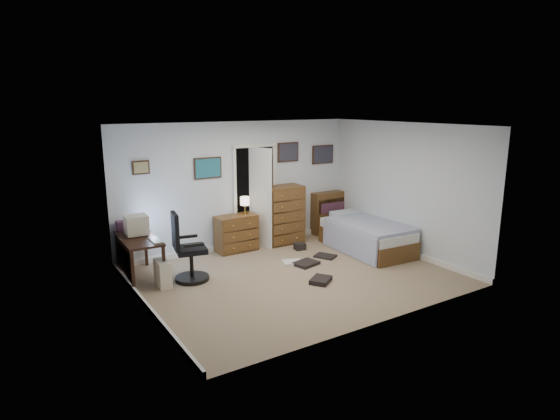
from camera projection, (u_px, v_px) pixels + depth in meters
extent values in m
cube|color=gray|center=(295.00, 277.00, 7.84)|extent=(5.00, 4.00, 0.02)
cube|color=black|center=(138.00, 238.00, 7.64)|extent=(0.61, 1.23, 0.04)
cube|color=black|center=(133.00, 272.00, 7.12)|extent=(0.05, 0.05, 0.66)
cube|color=black|center=(164.00, 266.00, 7.35)|extent=(0.05, 0.05, 0.66)
cube|color=black|center=(118.00, 252.00, 8.08)|extent=(0.05, 0.05, 0.66)
cube|color=black|center=(146.00, 248.00, 8.31)|extent=(0.05, 0.05, 0.66)
cube|color=black|center=(123.00, 259.00, 7.58)|extent=(0.07, 1.12, 0.47)
cube|color=beige|center=(136.00, 225.00, 7.73)|extent=(0.37, 0.35, 0.32)
cube|color=#8CB2F2|center=(147.00, 223.00, 7.82)|extent=(0.02, 0.26, 0.20)
cube|color=beige|center=(137.00, 235.00, 7.77)|extent=(0.24, 0.24, 0.02)
cube|color=beige|center=(156.00, 240.00, 7.44)|extent=(0.15, 0.38, 0.02)
cube|color=beige|center=(163.00, 273.00, 7.39)|extent=(0.20, 0.40, 0.42)
cube|color=black|center=(169.00, 272.00, 7.44)|extent=(0.02, 0.28, 0.33)
cylinder|color=black|center=(192.00, 278.00, 7.68)|extent=(0.65, 0.65, 0.06)
cylinder|color=black|center=(192.00, 265.00, 7.63)|extent=(0.07, 0.07, 0.43)
cube|color=black|center=(191.00, 250.00, 7.57)|extent=(0.55, 0.55, 0.09)
cube|color=black|center=(175.00, 231.00, 7.41)|extent=(0.14, 0.43, 0.59)
cube|color=black|center=(194.00, 245.00, 7.30)|extent=(0.33, 0.11, 0.04)
cube|color=black|center=(188.00, 237.00, 7.77)|extent=(0.33, 0.11, 0.04)
cube|color=maroon|center=(124.00, 246.00, 8.08)|extent=(0.18, 0.18, 0.87)
cube|color=brown|center=(236.00, 233.00, 9.13)|extent=(0.82, 0.43, 0.71)
cylinder|color=gold|center=(245.00, 214.00, 9.15)|extent=(0.11, 0.11, 0.02)
cylinder|color=gold|center=(245.00, 209.00, 9.13)|extent=(0.02, 0.02, 0.21)
cylinder|color=beige|center=(245.00, 201.00, 9.09)|extent=(0.19, 0.19, 0.16)
cube|color=black|center=(247.00, 194.00, 9.70)|extent=(0.90, 0.60, 2.00)
cube|color=white|center=(235.00, 199.00, 9.19)|extent=(0.06, 0.05, 2.00)
cube|color=white|center=(274.00, 194.00, 9.66)|extent=(0.06, 0.05, 2.00)
cube|color=white|center=(254.00, 146.00, 9.20)|extent=(0.96, 0.05, 0.06)
cube|color=white|center=(256.00, 198.00, 9.31)|extent=(0.31, 0.77, 2.00)
sphere|color=gold|center=(273.00, 197.00, 9.35)|extent=(0.06, 0.06, 0.06)
cube|color=brown|center=(283.00, 215.00, 9.60)|extent=(0.84, 0.52, 1.20)
cube|color=brown|center=(332.00, 212.00, 10.46)|extent=(1.03, 0.26, 0.93)
cube|color=black|center=(335.00, 205.00, 10.36)|extent=(0.95, 0.11, 0.31)
cube|color=maroon|center=(335.00, 207.00, 10.37)|extent=(0.82, 0.13, 0.23)
cube|color=brown|center=(366.00, 242.00, 9.21)|extent=(1.07, 1.98, 0.34)
cube|color=white|center=(367.00, 229.00, 9.16)|extent=(1.03, 1.94, 0.17)
cube|color=#535D9A|center=(370.00, 225.00, 9.05)|extent=(1.11, 1.70, 0.10)
cube|color=#535D9A|center=(348.00, 242.00, 8.87)|extent=(0.13, 1.64, 0.52)
cube|color=#6483A0|center=(345.00, 215.00, 9.74)|extent=(0.55, 0.40, 0.13)
cube|color=#331E11|center=(141.00, 167.00, 8.10)|extent=(0.30, 0.03, 0.24)
cube|color=#92754F|center=(141.00, 168.00, 8.09)|extent=(0.25, 0.01, 0.19)
cube|color=#331E11|center=(208.00, 168.00, 8.77)|extent=(0.55, 0.03, 0.40)
cube|color=navy|center=(208.00, 168.00, 8.76)|extent=(0.50, 0.01, 0.35)
cube|color=#331E11|center=(288.00, 152.00, 9.66)|extent=(0.50, 0.03, 0.40)
cube|color=black|center=(289.00, 152.00, 9.64)|extent=(0.45, 0.01, 0.35)
cube|color=#331E11|center=(323.00, 154.00, 10.15)|extent=(0.55, 0.03, 0.40)
cube|color=black|center=(323.00, 155.00, 10.13)|extent=(0.50, 0.01, 0.35)
cube|color=black|center=(321.00, 280.00, 7.58)|extent=(0.47, 0.44, 0.08)
cube|color=black|center=(306.00, 263.00, 8.40)|extent=(0.49, 0.42, 0.06)
cube|color=silver|center=(292.00, 263.00, 8.46)|extent=(0.41, 0.38, 0.05)
cube|color=black|center=(300.00, 246.00, 9.26)|extent=(0.23, 0.20, 0.13)
cube|color=black|center=(325.00, 256.00, 8.83)|extent=(0.43, 0.47, 0.04)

